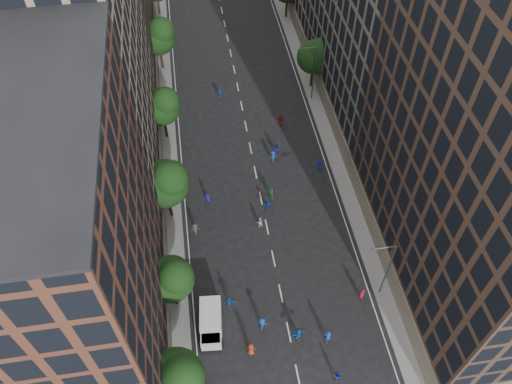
% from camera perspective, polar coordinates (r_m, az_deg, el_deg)
% --- Properties ---
extents(ground, '(240.00, 240.00, 0.00)m').
position_cam_1_polar(ground, '(71.51, -1.11, 7.27)').
color(ground, black).
rests_on(ground, ground).
extents(sidewalk_left, '(4.00, 105.00, 0.15)m').
position_cam_1_polar(sidewalk_left, '(76.99, -10.93, 10.01)').
color(sidewalk_left, slate).
rests_on(sidewalk_left, ground).
extents(sidewalk_right, '(4.00, 105.00, 0.15)m').
position_cam_1_polar(sidewalk_right, '(79.05, 6.93, 11.82)').
color(sidewalk_right, slate).
rests_on(sidewalk_right, ground).
extents(bldg_left_a, '(14.00, 22.00, 30.00)m').
position_cam_1_polar(bldg_left_a, '(42.55, -21.86, -7.45)').
color(bldg_left_a, '#532D20').
rests_on(bldg_left_a, ground).
extents(bldg_left_b, '(14.00, 26.00, 34.00)m').
position_cam_1_polar(bldg_left_b, '(57.99, -20.14, 13.92)').
color(bldg_left_b, '#8D765C').
rests_on(bldg_left_b, ground).
extents(bldg_right_a, '(14.00, 30.00, 36.00)m').
position_cam_1_polar(bldg_right_a, '(48.23, 26.21, 4.64)').
color(bldg_right_a, '#402D22').
rests_on(bldg_right_a, ground).
extents(tree_left_0, '(5.20, 5.20, 8.83)m').
position_cam_1_polar(tree_left_0, '(45.69, -9.01, -20.24)').
color(tree_left_0, black).
rests_on(tree_left_0, ground).
extents(tree_left_1, '(4.80, 4.80, 8.21)m').
position_cam_1_polar(tree_left_1, '(50.41, -9.57, -9.69)').
color(tree_left_1, black).
rests_on(tree_left_1, ground).
extents(tree_left_2, '(5.60, 5.60, 9.45)m').
position_cam_1_polar(tree_left_2, '(56.89, -10.19, 1.12)').
color(tree_left_2, black).
rests_on(tree_left_2, ground).
extents(tree_left_3, '(5.00, 5.00, 8.58)m').
position_cam_1_polar(tree_left_3, '(67.39, -10.61, 9.72)').
color(tree_left_3, black).
rests_on(tree_left_3, ground).
extents(tree_left_4, '(5.40, 5.40, 9.08)m').
position_cam_1_polar(tree_left_4, '(80.21, -11.04, 17.17)').
color(tree_left_4, black).
rests_on(tree_left_4, ground).
extents(tree_right_a, '(5.00, 5.00, 8.39)m').
position_cam_1_polar(tree_right_a, '(75.90, 6.80, 15.25)').
color(tree_right_a, black).
rests_on(tree_right_a, ground).
extents(streetlamp_near, '(2.64, 0.22, 9.06)m').
position_cam_1_polar(streetlamp_near, '(52.47, 14.69, -8.35)').
color(streetlamp_near, '#595B60').
rests_on(streetlamp_near, ground).
extents(streetlamp_far, '(2.64, 0.22, 9.06)m').
position_cam_1_polar(streetlamp_far, '(73.69, 6.50, 13.64)').
color(streetlamp_far, '#595B60').
rests_on(streetlamp_far, ground).
extents(cargo_van, '(2.69, 5.05, 2.60)m').
position_cam_1_polar(cargo_van, '(52.40, -5.18, -14.61)').
color(cargo_van, silver).
rests_on(cargo_van, ground).
extents(skater_1, '(0.79, 0.60, 1.92)m').
position_cam_1_polar(skater_1, '(52.50, 8.22, -16.03)').
color(skater_1, '#173BBD').
rests_on(skater_1, ground).
extents(skater_2, '(0.77, 0.62, 1.49)m').
position_cam_1_polar(skater_2, '(51.35, 9.17, -20.06)').
color(skater_2, '#1516B0').
rests_on(skater_2, ground).
extents(skater_3, '(1.34, 0.97, 1.87)m').
position_cam_1_polar(skater_3, '(52.61, 0.72, -14.81)').
color(skater_3, '#123699').
rests_on(skater_3, ground).
extents(skater_4, '(1.10, 0.49, 1.84)m').
position_cam_1_polar(skater_4, '(53.72, -2.99, -12.56)').
color(skater_4, '#154BAD').
rests_on(skater_4, ground).
extents(skater_5, '(1.82, 1.02, 1.87)m').
position_cam_1_polar(skater_5, '(52.31, 4.84, -15.88)').
color(skater_5, '#1452A9').
rests_on(skater_5, ground).
extents(skater_6, '(1.03, 0.77, 1.89)m').
position_cam_1_polar(skater_6, '(51.51, -0.57, -17.53)').
color(skater_6, '#953418').
rests_on(skater_6, ground).
extents(skater_7, '(0.74, 0.62, 1.73)m').
position_cam_1_polar(skater_7, '(55.35, 12.02, -11.38)').
color(skater_7, '#AA1C32').
rests_on(skater_7, ground).
extents(skater_8, '(0.75, 0.59, 1.52)m').
position_cam_1_polar(skater_8, '(59.42, 0.43, -3.50)').
color(skater_8, silver).
rests_on(skater_8, ground).
extents(skater_9, '(1.19, 0.76, 1.75)m').
position_cam_1_polar(skater_9, '(59.12, -6.96, -4.27)').
color(skater_9, '#3D3C41').
rests_on(skater_9, ground).
extents(skater_10, '(1.21, 0.68, 1.95)m').
position_cam_1_polar(skater_10, '(61.98, 1.78, -0.14)').
color(skater_10, '#1F673E').
rests_on(skater_10, ground).
extents(skater_11, '(1.47, 0.56, 1.55)m').
position_cam_1_polar(skater_11, '(61.00, 1.33, -1.54)').
color(skater_11, '#1639B7').
rests_on(skater_11, ground).
extents(skater_12, '(0.86, 0.71, 1.51)m').
position_cam_1_polar(skater_12, '(65.94, 7.27, 3.07)').
color(skater_12, '#131B9D').
rests_on(skater_12, ground).
extents(skater_13, '(0.74, 0.61, 1.73)m').
position_cam_1_polar(skater_13, '(61.79, -5.53, -0.79)').
color(skater_13, '#1C16B2').
rests_on(skater_13, ground).
extents(skater_14, '(0.90, 0.73, 1.73)m').
position_cam_1_polar(skater_14, '(67.37, 2.27, 4.93)').
color(skater_14, '#121A96').
rests_on(skater_14, ground).
extents(skater_15, '(1.19, 0.81, 1.70)m').
position_cam_1_polar(skater_15, '(66.38, 1.97, 4.06)').
color(skater_15, '#134A9E').
rests_on(skater_15, ground).
extents(skater_16, '(1.05, 0.54, 1.72)m').
position_cam_1_polar(skater_16, '(76.19, -4.12, 11.15)').
color(skater_16, '#1649B4').
rests_on(skater_16, ground).
extents(skater_17, '(1.58, 1.06, 1.63)m').
position_cam_1_polar(skater_17, '(71.81, 2.81, 8.31)').
color(skater_17, '#AE271D').
rests_on(skater_17, ground).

